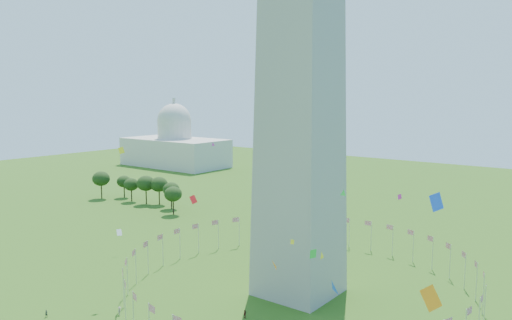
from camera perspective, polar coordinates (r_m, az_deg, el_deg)
The scene contains 4 objects.
flag_ring at distance 120.91m, azimuth 4.90°, elevation -12.84°, with size 80.24×80.24×9.00m.
capitol_building at distance 330.94m, azimuth -9.30°, elevation 3.29°, with size 70.00×35.00×46.00m, color beige, non-canonical shape.
kites_aloft at distance 86.07m, azimuth 2.81°, elevation -10.08°, with size 112.48×84.93×31.02m.
tree_line_west at distance 219.11m, azimuth -12.90°, elevation -3.47°, with size 55.73×15.99×12.06m.
Camera 1 is at (60.90, -45.70, 46.33)m, focal length 35.00 mm.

